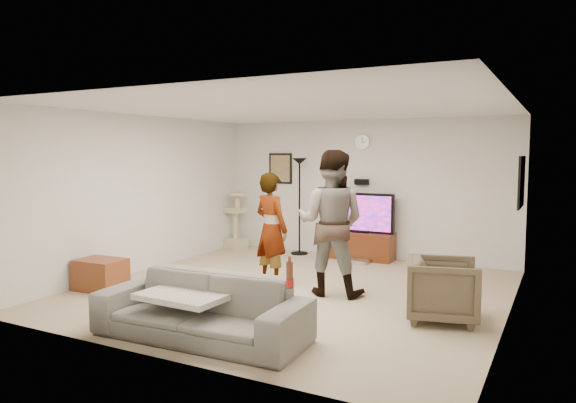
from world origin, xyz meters
The scene contains 24 objects.
floor centered at (0.00, 0.00, -0.01)m, with size 5.50×5.50×0.02m, color tan.
ceiling centered at (0.00, 0.00, 2.51)m, with size 5.50×5.50×0.02m, color silver.
wall_back centered at (0.00, 2.75, 1.25)m, with size 5.50×0.04×2.50m, color silver.
wall_front centered at (0.00, -2.75, 1.25)m, with size 5.50×0.04×2.50m, color silver.
wall_left centered at (-2.75, 0.00, 1.25)m, with size 0.04×5.50×2.50m, color silver.
wall_right centered at (2.75, 0.00, 1.25)m, with size 0.04×5.50×2.50m, color silver.
wall_clock centered at (0.00, 2.72, 2.10)m, with size 0.26×0.26×0.04m, color silver.
wall_speaker centered at (0.00, 2.69, 1.38)m, with size 0.25×0.10×0.10m, color black.
picture_back centered at (-1.70, 2.73, 1.60)m, with size 0.42×0.03×0.52m, color olive.
picture_right centered at (2.73, 1.60, 1.50)m, with size 0.03×0.78×0.62m, color #F7914F.
tv_stand centered at (0.08, 2.50, 0.24)m, with size 1.17×0.45×0.49m, color #48200D.
console_box centered at (0.14, 2.11, 0.04)m, with size 0.40×0.30×0.07m, color #BDBDBE.
tv centered at (0.08, 2.50, 0.84)m, with size 1.19×0.08×0.71m, color black.
tv_screen centered at (0.08, 2.46, 0.84)m, with size 1.10×0.01×0.62m, color #D11F6F.
floor_lamp centered at (-1.12, 2.42, 0.90)m, with size 0.32×0.32×1.80m, color black.
cat_tree centered at (-2.53, 2.37, 0.57)m, with size 0.36×0.36×1.13m, color #B9B08A.
person_left centered at (-0.42, 0.11, 0.81)m, with size 0.59×0.39×1.63m, color #AAAAAA.
person_right centered at (0.52, 0.07, 0.97)m, with size 0.94×0.74×1.94m, color #275EA0.
sofa centered at (0.04, -2.15, 0.32)m, with size 2.21×0.87×0.65m, color slate.
throw_blanket centered at (-0.14, -2.15, 0.44)m, with size 0.90×0.70×0.06m, color beige.
beer_bottle centered at (1.05, -2.15, 0.77)m, with size 0.06×0.06×0.25m, color #592815.
armchair centered at (2.10, -0.39, 0.36)m, with size 0.76×0.78×0.71m, color brown.
side_table centered at (-2.40, -1.22, 0.21)m, with size 0.64×0.48×0.43m, color #622F16.
toy_ball centered at (-1.67, -0.54, 0.04)m, with size 0.08×0.08×0.08m, color #0B9372.
Camera 1 is at (3.27, -6.39, 1.89)m, focal length 32.89 mm.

